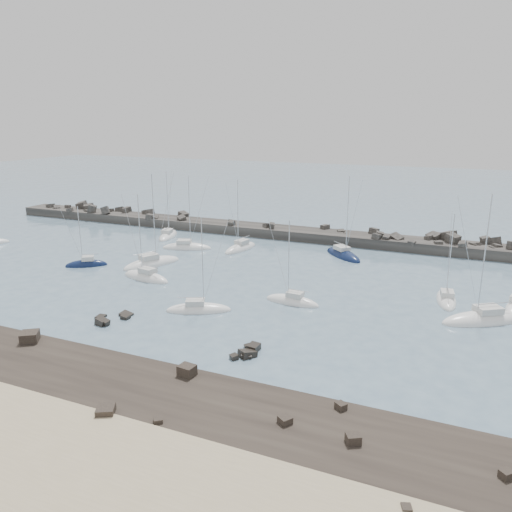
{
  "coord_description": "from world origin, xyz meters",
  "views": [
    {
      "loc": [
        32.66,
        -51.6,
        22.41
      ],
      "look_at": [
        5.2,
        12.0,
        3.25
      ],
      "focal_mm": 35.0,
      "sensor_mm": 36.0,
      "label": 1
    }
  ],
  "objects": [
    {
      "name": "sailboat_6",
      "position": [
        -3.69,
        25.67,
        0.15
      ],
      "size": [
        4.15,
        8.8,
        13.45
      ],
      "color": "white",
      "rests_on": "ground"
    },
    {
      "name": "sailboat_1",
      "position": [
        -20.94,
        28.95,
        0.13
      ],
      "size": [
        5.01,
        9.05,
        13.63
      ],
      "color": "white",
      "rests_on": "ground"
    },
    {
      "name": "sailboat_10",
      "position": [
        31.27,
        12.62,
        0.13
      ],
      "size": [
        3.38,
        7.83,
        12.04
      ],
      "color": "white",
      "rests_on": "ground"
    },
    {
      "name": "sailboat_5",
      "position": [
        -9.14,
        5.08,
        0.15
      ],
      "size": [
        8.64,
        3.97,
        13.29
      ],
      "color": "white",
      "rests_on": "ground"
    },
    {
      "name": "rock_cluster_near",
      "position": [
        -3.68,
        -9.18,
        0.05
      ],
      "size": [
        3.88,
        4.64,
        1.38
      ],
      "color": "black",
      "rests_on": "ground"
    },
    {
      "name": "sailboat_8",
      "position": [
        14.07,
        28.44,
        0.14
      ],
      "size": [
        8.66,
        8.47,
        14.55
      ],
      "color": "#0F1C40",
      "rests_on": "ground"
    },
    {
      "name": "sailboat_2",
      "position": [
        -21.68,
        6.87,
        0.15
      ],
      "size": [
        6.36,
        5.29,
        10.39
      ],
      "color": "#0F1C40",
      "rests_on": "ground"
    },
    {
      "name": "ground",
      "position": [
        0.0,
        0.0,
        0.0
      ],
      "size": [
        400.0,
        400.0,
        0.0
      ],
      "primitive_type": "plane",
      "color": "slate",
      "rests_on": "ground"
    },
    {
      "name": "sailboat_4",
      "position": [
        -12.75,
        22.43,
        0.13
      ],
      "size": [
        9.19,
        5.49,
        13.83
      ],
      "color": "white",
      "rests_on": "ground"
    },
    {
      "name": "rock_shelf",
      "position": [
        0.01,
        -21.99,
        0.01
      ],
      "size": [
        140.0,
        12.0,
        1.73
      ],
      "color": "black",
      "rests_on": "ground"
    },
    {
      "name": "sailboat_7",
      "position": [
        4.04,
        -2.8,
        0.13
      ],
      "size": [
        8.15,
        5.57,
        12.42
      ],
      "color": "white",
      "rests_on": "ground"
    },
    {
      "name": "sailboat_11",
      "position": [
        35.51,
        7.3,
        0.14
      ],
      "size": [
        10.13,
        8.22,
        15.87
      ],
      "color": "white",
      "rests_on": "ground"
    },
    {
      "name": "sailboat_9",
      "position": [
        13.51,
        4.28,
        0.14
      ],
      "size": [
        7.29,
        2.75,
        11.43
      ],
      "color": "white",
      "rests_on": "ground"
    },
    {
      "name": "rock_cluster_far",
      "position": [
        14.21,
        -10.93,
        0.2
      ],
      "size": [
        2.41,
        3.71,
        1.22
      ],
      "color": "black",
      "rests_on": "ground"
    },
    {
      "name": "sailboat_3",
      "position": [
        -12.51,
        11.36,
        0.15
      ],
      "size": [
        7.01,
        10.14,
        15.46
      ],
      "color": "white",
      "rests_on": "ground"
    },
    {
      "name": "breakwater",
      "position": [
        -7.12,
        38.03,
        0.32
      ],
      "size": [
        115.0,
        7.33,
        5.11
      ],
      "color": "#2E2C29",
      "rests_on": "ground"
    }
  ]
}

